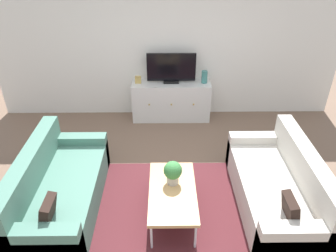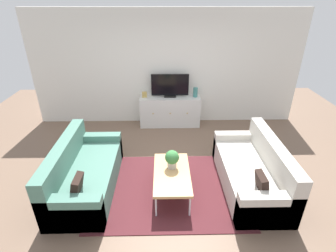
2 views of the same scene
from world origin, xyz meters
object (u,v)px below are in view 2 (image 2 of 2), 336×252
Objects in this scene: couch_left_side at (82,175)px; mantel_clock at (145,95)px; potted_plant at (172,158)px; tv_console at (170,111)px; glass_vase at (195,92)px; flat_screen_tv at (170,86)px; couch_right_side at (255,172)px; coffee_table at (172,174)px.

couch_left_side is 2.59m from mantel_clock.
tv_console reaches higher than potted_plant.
couch_left_side is 6.09× the size of potted_plant.
tv_console is 0.78m from glass_vase.
flat_screen_tv is (1.52, 2.39, 0.73)m from couch_left_side.
couch_right_side is at bearing -72.45° from glass_vase.
glass_vase is at bearing -1.89° from flat_screen_tv.
couch_left_side reaches higher than tv_console.
flat_screen_tv reaches higher than tv_console.
tv_console is at bearing -180.00° from glass_vase.
coffee_table is at bearing -90.79° from flat_screen_tv.
glass_vase is at bearing 0.00° from mantel_clock.
tv_console is 1.65× the size of flat_screen_tv.
couch_left_side is 8.34× the size of glass_vase.
potted_plant reaches higher than coffee_table.
couch_left_side is 1.30× the size of tv_console.
couch_right_side reaches higher than coffee_table.
tv_console is (0.03, 2.38, -0.22)m from potted_plant.
mantel_clock is (-1.97, 2.37, 0.52)m from couch_right_side.
glass_vase is at bearing 75.70° from coffee_table.
potted_plant is at bearing -90.70° from flat_screen_tv.
couch_right_side is at bearing 0.00° from couch_left_side.
flat_screen_tv is at bearing 119.57° from couch_right_side.
mantel_clock is at bearing 129.62° from couch_right_side.
mantel_clock reaches higher than couch_left_side.
tv_console is (1.52, 2.37, 0.08)m from couch_left_side.
coffee_table is 1.24× the size of flat_screen_tv.
potted_plant is 1.37× the size of glass_vase.
couch_right_side is 2.85m from flat_screen_tv.
mantel_clock is (-0.58, 2.38, 0.22)m from potted_plant.
mantel_clock is (-1.21, 0.00, -0.05)m from glass_vase.
coffee_table is 2.62m from flat_screen_tv.
potted_plant is at bearing -76.33° from mantel_clock.
mantel_clock reaches higher than couch_right_side.
couch_right_side is at bearing -60.22° from tv_console.
glass_vase is (0.64, 2.52, 0.47)m from coffee_table.
couch_right_side is (2.87, 0.00, 0.00)m from couch_left_side.
potted_plant is 2.47m from glass_vase.
tv_console is (-1.36, 2.37, 0.08)m from couch_right_side.
flat_screen_tv is 6.79× the size of mantel_clock.
flat_screen_tv is 0.63m from glass_vase.
flat_screen_tv is (-0.00, 0.02, 0.64)m from tv_console.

